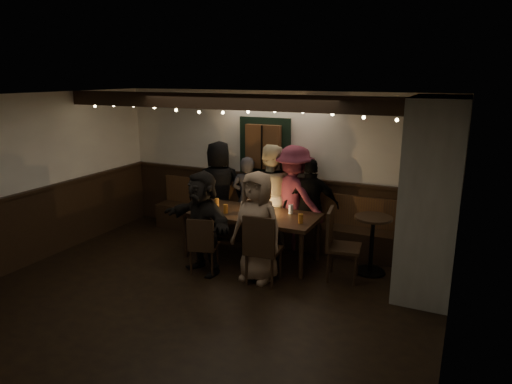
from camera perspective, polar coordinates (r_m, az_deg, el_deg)
The scene contains 13 objects.
room at distance 6.71m, azimuth 7.38°, elevation -1.09°, with size 6.02×5.01×2.62m.
dining_table at distance 7.17m, azimuth -0.70°, elevation -3.10°, with size 2.13×0.91×0.92m.
chair_near_left at distance 6.72m, azimuth -6.72°, elevation -6.31°, with size 0.49×0.49×0.87m.
chair_near_right at distance 6.32m, azimuth 0.68°, elevation -6.74°, with size 0.50×0.50×1.02m.
chair_end at distance 6.62m, azimuth 10.11°, elevation -5.95°, with size 0.53×0.53×1.03m.
high_top at distance 6.91m, azimuth 14.32°, elevation -5.53°, with size 0.55×0.55×0.87m.
person_a at distance 8.19m, azimuth -4.64°, elevation 0.34°, with size 0.85×0.55×1.74m, color black.
person_b at distance 7.99m, azimuth -1.09°, elevation -0.85°, with size 0.55×0.36×1.50m, color #28272C.
person_c at distance 7.75m, azimuth 1.70°, elevation -0.41°, with size 0.85×0.66×1.74m, color beige.
person_d at distance 7.61m, azimuth 4.78°, elevation -0.71°, with size 1.13×0.65×1.75m, color #501D2C.
person_e at distance 7.51m, azimuth 6.87°, elevation -1.75°, with size 0.91×0.38×1.56m, color black.
person_f at distance 6.72m, azimuth -6.72°, elevation -3.77°, with size 1.43×0.45×1.54m, color black.
person_g at distance 6.41m, azimuth 0.16°, elevation -4.35°, with size 0.78×0.51×1.59m, color #95775D.
Camera 1 is at (3.03, -4.74, 2.86)m, focal length 32.00 mm.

